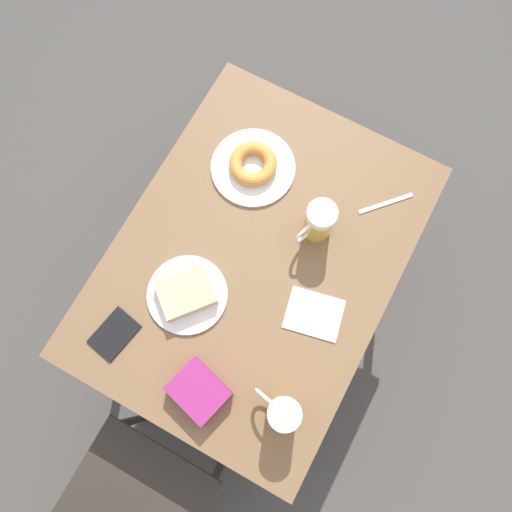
{
  "coord_description": "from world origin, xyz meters",
  "views": [
    {
      "loc": [
        -0.17,
        0.31,
        2.07
      ],
      "look_at": [
        0.0,
        0.0,
        0.72
      ],
      "focal_mm": 35.0,
      "sensor_mm": 36.0,
      "label": 1
    }
  ],
  "objects": [
    {
      "name": "fork",
      "position": [
        -0.26,
        -0.33,
        0.7
      ],
      "size": [
        0.12,
        0.13,
        0.0
      ],
      "rotation": [
        0.0,
        0.0,
        2.4
      ],
      "color": "silver",
      "rests_on": "table"
    },
    {
      "name": "plate_with_cake",
      "position": [
        0.12,
        0.19,
        0.72
      ],
      "size": [
        0.22,
        0.22,
        0.05
      ],
      "color": "silver",
      "rests_on": "table"
    },
    {
      "name": "table",
      "position": [
        0.0,
        0.0,
        0.64
      ],
      "size": [
        0.77,
        1.04,
        0.7
      ],
      "color": "brown",
      "rests_on": "ground_plane"
    },
    {
      "name": "beer_mug_left",
      "position": [
        -0.11,
        -0.15,
        0.78
      ],
      "size": [
        0.08,
        0.13,
        0.15
      ],
      "color": "gold",
      "rests_on": "table"
    },
    {
      "name": "beer_mug_center",
      "position": [
        -0.26,
        0.33,
        0.78
      ],
      "size": [
        0.13,
        0.08,
        0.15
      ],
      "color": "gold",
      "rests_on": "table"
    },
    {
      "name": "plate_with_donut",
      "position": [
        0.14,
        -0.24,
        0.72
      ],
      "size": [
        0.25,
        0.25,
        0.05
      ],
      "color": "silver",
      "rests_on": "table"
    },
    {
      "name": "ground_plane",
      "position": [
        0.0,
        0.0,
        0.0
      ],
      "size": [
        8.0,
        8.0,
        0.0
      ],
      "primitive_type": "plane",
      "color": "#474442"
    },
    {
      "name": "blue_pouch",
      "position": [
        -0.04,
        0.39,
        0.73
      ],
      "size": [
        0.16,
        0.15,
        0.06
      ],
      "rotation": [
        0.0,
        0.0,
        2.88
      ],
      "color": "#8C2366",
      "rests_on": "table"
    },
    {
      "name": "napkin_folded",
      "position": [
        -0.22,
        0.07,
        0.7
      ],
      "size": [
        0.17,
        0.15,
        0.0
      ],
      "rotation": [
        0.0,
        0.0,
        0.21
      ],
      "color": "white",
      "rests_on": "table"
    },
    {
      "name": "passport_near_edge",
      "position": [
        0.24,
        0.37,
        0.71
      ],
      "size": [
        0.11,
        0.14,
        0.01
      ],
      "rotation": [
        0.0,
        0.0,
        2.96
      ],
      "color": "black",
      "rests_on": "table"
    }
  ]
}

